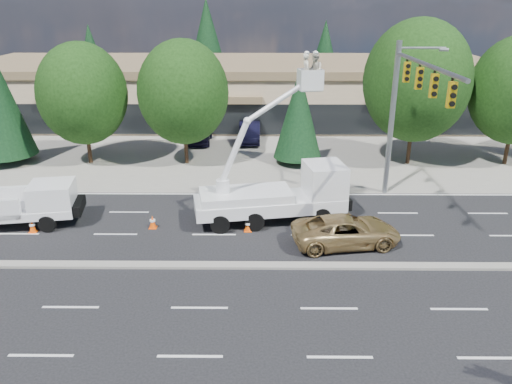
{
  "coord_description": "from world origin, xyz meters",
  "views": [
    {
      "loc": [
        2.32,
        -19.49,
        11.15
      ],
      "look_at": [
        2.13,
        3.02,
        2.4
      ],
      "focal_mm": 35.0,
      "sensor_mm": 36.0,
      "label": 1
    }
  ],
  "objects_px": {
    "utility_pickup": "(25,209)",
    "minivan": "(346,231)",
    "bucket_truck": "(282,187)",
    "signal_mast": "(405,101)"
  },
  "relations": [
    {
      "from": "utility_pickup",
      "to": "minivan",
      "type": "height_order",
      "value": "utility_pickup"
    },
    {
      "from": "utility_pickup",
      "to": "minivan",
      "type": "distance_m",
      "value": 16.52
    },
    {
      "from": "signal_mast",
      "to": "utility_pickup",
      "type": "bearing_deg",
      "value": -172.09
    },
    {
      "from": "signal_mast",
      "to": "bucket_truck",
      "type": "bearing_deg",
      "value": -163.35
    },
    {
      "from": "utility_pickup",
      "to": "bucket_truck",
      "type": "xyz_separation_m",
      "value": [
        13.41,
        0.82,
        0.93
      ]
    },
    {
      "from": "signal_mast",
      "to": "utility_pickup",
      "type": "relative_size",
      "value": 1.65
    },
    {
      "from": "utility_pickup",
      "to": "bucket_truck",
      "type": "bearing_deg",
      "value": -6.34
    },
    {
      "from": "utility_pickup",
      "to": "bucket_truck",
      "type": "height_order",
      "value": "bucket_truck"
    },
    {
      "from": "utility_pickup",
      "to": "bucket_truck",
      "type": "distance_m",
      "value": 13.47
    },
    {
      "from": "bucket_truck",
      "to": "minivan",
      "type": "bearing_deg",
      "value": -54.45
    }
  ]
}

